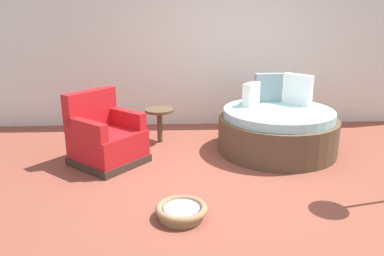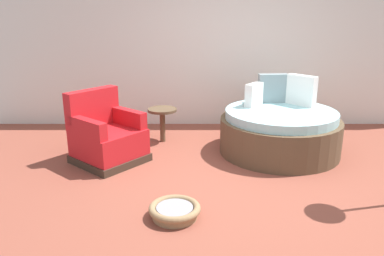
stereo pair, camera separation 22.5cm
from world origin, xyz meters
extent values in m
cube|color=brown|center=(0.00, 0.00, -0.01)|extent=(8.00, 8.00, 0.02)
cube|color=silver|center=(0.00, 2.39, 1.45)|extent=(8.00, 0.12, 2.89)
cylinder|color=brown|center=(0.74, 0.93, 0.25)|extent=(1.67, 1.67, 0.49)
cylinder|color=#9ED1D6|center=(0.74, 0.93, 0.55)|extent=(1.54, 1.54, 0.12)
cube|color=white|center=(1.09, 1.25, 0.83)|extent=(0.38, 0.40, 0.44)
cube|color=gray|center=(0.71, 1.42, 0.83)|extent=(0.43, 0.15, 0.43)
cube|color=white|center=(0.40, 1.20, 0.78)|extent=(0.30, 0.33, 0.33)
cube|color=#38281E|center=(-1.59, 0.56, 0.05)|extent=(1.13, 1.13, 0.10)
cube|color=red|center=(-1.59, 0.56, 0.27)|extent=(1.07, 1.07, 0.34)
cube|color=red|center=(-1.82, 0.76, 0.69)|extent=(0.62, 0.68, 0.50)
cube|color=red|center=(-1.80, 0.32, 0.55)|extent=(0.60, 0.54, 0.22)
cube|color=red|center=(-1.38, 0.81, 0.55)|extent=(0.60, 0.54, 0.22)
cylinder|color=#8E704C|center=(-0.66, -0.88, 0.03)|extent=(0.44, 0.44, 0.06)
torus|color=#8E704C|center=(-0.66, -0.88, 0.10)|extent=(0.51, 0.51, 0.07)
cylinder|color=gray|center=(-0.66, -0.88, 0.08)|extent=(0.36, 0.36, 0.05)
cylinder|color=brown|center=(-0.94, 1.39, 0.24)|extent=(0.08, 0.08, 0.48)
cylinder|color=brown|center=(-0.94, 1.39, 0.50)|extent=(0.44, 0.44, 0.04)
camera|label=1|loc=(-0.72, -4.21, 1.95)|focal=35.89mm
camera|label=2|loc=(-0.49, -4.21, 1.95)|focal=35.89mm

